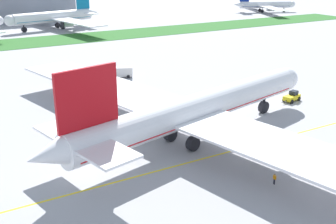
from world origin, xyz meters
The scene contains 12 objects.
ground_plane centered at (0.00, 0.00, 0.00)m, with size 600.00×600.00×0.00m, color #9E9EA3.
apron_taxi_line centered at (0.00, -2.75, 0.00)m, with size 280.00×0.36×0.01m, color yellow.
grass_median_strip centered at (0.00, 113.10, 0.05)m, with size 320.00×24.00×0.10m, color #2D6628.
airliner_foreground centered at (-6.01, 3.95, 5.54)m, with size 59.24×97.67×16.31m.
pushback_tug centered at (24.61, 11.24, 1.03)m, with size 6.17×3.13×2.26m.
ground_crew_wingwalker_port centered at (-1.06, 10.21, 1.03)m, with size 0.45×0.51×1.69m.
ground_crew_marshaller_front centered at (2.41, -11.00, 0.99)m, with size 0.27×0.57×1.64m.
ground_crew_wingwalker_starboard centered at (-4.66, -14.21, 1.00)m, with size 0.29×0.57×1.65m.
service_truck_baggage_loader centered at (-0.10, 48.43, 1.54)m, with size 6.55×4.38×2.81m.
service_truck_fuel_bowser centered at (-13.99, 52.42, 1.54)m, with size 5.36×3.04×2.83m.
parked_airliner_far_centre centered at (8.30, 142.32, 5.44)m, with size 45.66×72.44×16.03m.
parked_airliner_far_right centered at (138.87, 146.65, 4.42)m, with size 37.26×60.24×13.02m.
Camera 1 is at (-42.45, -50.66, 28.88)m, focal length 44.27 mm.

